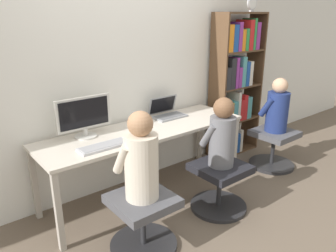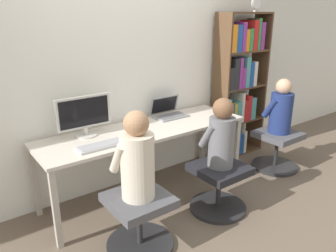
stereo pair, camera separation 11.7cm
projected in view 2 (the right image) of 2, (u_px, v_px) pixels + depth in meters
ground_plane at (165, 206)px, 3.30m from camera, size 14.00×14.00×0.00m
wall_back at (124, 68)px, 3.42m from camera, size 10.00×0.05×2.60m
desk at (146, 135)px, 3.33m from camera, size 2.19×0.66×0.74m
desktop_monitor at (84, 116)px, 3.05m from camera, size 0.53×0.21×0.39m
laptop at (169, 112)px, 3.68m from camera, size 0.37×0.27×0.22m
keyboard at (102, 145)px, 2.86m from camera, size 0.45×0.16×0.03m
computer_mouse_by_keyboard at (129, 137)px, 3.03m from camera, size 0.06×0.11×0.03m
office_chair_left at (139, 219)px, 2.66m from camera, size 0.56×0.56×0.47m
office_chair_right at (219, 185)px, 3.18m from camera, size 0.56×0.56×0.47m
person_at_monitor at (137, 159)px, 2.49m from camera, size 0.32×0.31×0.71m
person_at_laptop at (221, 135)px, 3.02m from camera, size 0.30×0.29×0.66m
bookshelf at (238, 85)px, 4.24m from camera, size 0.76×0.29×1.86m
desk_clock at (257, 3)px, 3.95m from camera, size 0.17×0.03×0.19m
office_chair_side at (277, 148)px, 4.06m from camera, size 0.56×0.56×0.47m
person_near_shelf at (281, 109)px, 3.90m from camera, size 0.32×0.30×0.66m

